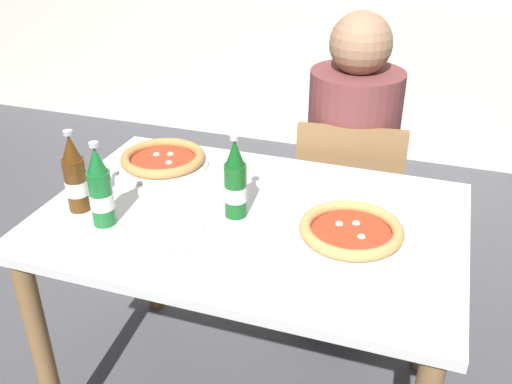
% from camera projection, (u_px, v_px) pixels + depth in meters
% --- Properties ---
extents(dining_table_main, '(1.20, 0.80, 0.75)m').
position_uv_depth(dining_table_main, '(251.00, 248.00, 1.69)').
color(dining_table_main, silver).
rests_on(dining_table_main, ground_plane).
extents(chair_behind_table, '(0.44, 0.44, 0.85)m').
position_uv_depth(chair_behind_table, '(347.00, 205.00, 2.22)').
color(chair_behind_table, olive).
rests_on(chair_behind_table, ground_plane).
extents(diner_seated, '(0.34, 0.34, 1.21)m').
position_uv_depth(diner_seated, '(349.00, 176.00, 2.21)').
color(diner_seated, '#2D3342').
rests_on(diner_seated, ground_plane).
extents(pizza_margherita_near, '(0.30, 0.30, 0.04)m').
position_uv_depth(pizza_margherita_near, '(351.00, 231.00, 1.52)').
color(pizza_margherita_near, white).
rests_on(pizza_margherita_near, dining_table_main).
extents(pizza_marinara_far, '(0.30, 0.30, 0.04)m').
position_uv_depth(pizza_marinara_far, '(163.00, 159.00, 1.91)').
color(pizza_marinara_far, white).
rests_on(pizza_marinara_far, dining_table_main).
extents(beer_bottle_left, '(0.07, 0.07, 0.25)m').
position_uv_depth(beer_bottle_left, '(100.00, 190.00, 1.55)').
color(beer_bottle_left, '#196B2D').
rests_on(beer_bottle_left, dining_table_main).
extents(beer_bottle_center, '(0.07, 0.07, 0.25)m').
position_uv_depth(beer_bottle_center, '(235.00, 183.00, 1.59)').
color(beer_bottle_center, '#14591E').
rests_on(beer_bottle_center, dining_table_main).
extents(beer_bottle_right, '(0.07, 0.07, 0.25)m').
position_uv_depth(beer_bottle_right, '(75.00, 177.00, 1.62)').
color(beer_bottle_right, '#512D0F').
rests_on(beer_bottle_right, dining_table_main).
extents(napkin_with_cutlery, '(0.20, 0.20, 0.01)m').
position_uv_depth(napkin_with_cutlery, '(183.00, 246.00, 1.49)').
color(napkin_with_cutlery, white).
rests_on(napkin_with_cutlery, dining_table_main).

